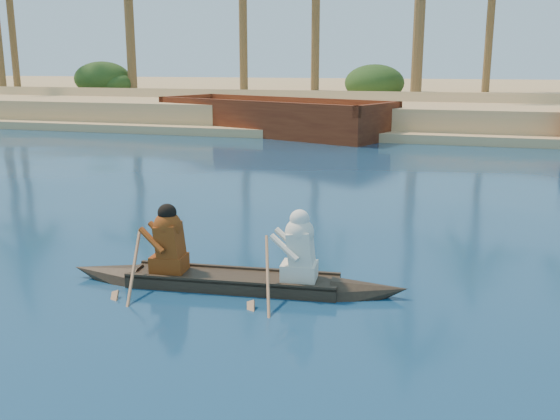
% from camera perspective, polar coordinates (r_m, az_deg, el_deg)
% --- Properties ---
extents(sandy_embankment, '(150.00, 51.00, 1.50)m').
position_cam_1_polar(sandy_embankment, '(50.59, 9.30, 10.18)').
color(sandy_embankment, tan).
rests_on(sandy_embankment, ground).
extents(shrub_cluster, '(100.00, 6.00, 2.40)m').
position_cam_1_polar(shrub_cluster, '(35.39, 5.94, 10.09)').
color(shrub_cluster, '#204017').
rests_on(shrub_cluster, ground).
extents(canoe, '(5.01, 1.16, 1.37)m').
position_cam_1_polar(canoe, '(9.01, -4.32, -5.47)').
color(canoe, '#31271B').
rests_on(canoe, ground).
extents(barge_mid, '(11.62, 7.26, 1.84)m').
position_cam_1_polar(barge_mid, '(28.65, -0.67, 8.29)').
color(barge_mid, '#642B15').
rests_on(barge_mid, ground).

